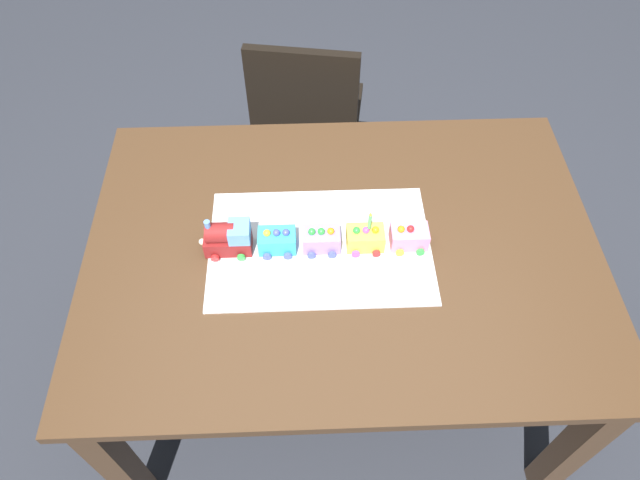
# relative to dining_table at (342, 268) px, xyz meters

# --- Properties ---
(ground_plane) EXTENTS (8.00, 8.00, 0.00)m
(ground_plane) POSITION_rel_dining_table_xyz_m (0.00, 0.00, -0.63)
(ground_plane) COLOR #2D3038
(dining_table) EXTENTS (1.40, 1.00, 0.74)m
(dining_table) POSITION_rel_dining_table_xyz_m (0.00, 0.00, 0.00)
(dining_table) COLOR #4C331E
(dining_table) RESTS_ON ground
(chair) EXTENTS (0.46, 0.46, 0.86)m
(chair) POSITION_rel_dining_table_xyz_m (-0.08, 0.83, -0.16)
(chair) COLOR black
(chair) RESTS_ON ground
(cake_board) EXTENTS (0.60, 0.40, 0.00)m
(cake_board) POSITION_rel_dining_table_xyz_m (-0.06, -0.00, 0.11)
(cake_board) COLOR silver
(cake_board) RESTS_ON dining_table
(cake_locomotive) EXTENTS (0.14, 0.08, 0.12)m
(cake_locomotive) POSITION_rel_dining_table_xyz_m (-0.31, -0.00, 0.16)
(cake_locomotive) COLOR maroon
(cake_locomotive) RESTS_ON cake_board
(cake_car_hopper_turquoise) EXTENTS (0.10, 0.08, 0.07)m
(cake_car_hopper_turquoise) POSITION_rel_dining_table_xyz_m (-0.18, -0.00, 0.14)
(cake_car_hopper_turquoise) COLOR #38B7C6
(cake_car_hopper_turquoise) RESTS_ON cake_board
(cake_car_caboose_lavender) EXTENTS (0.10, 0.08, 0.07)m
(cake_car_caboose_lavender) POSITION_rel_dining_table_xyz_m (-0.06, -0.00, 0.14)
(cake_car_caboose_lavender) COLOR #AD84E0
(cake_car_caboose_lavender) RESTS_ON cake_board
(cake_car_tanker_lemon) EXTENTS (0.10, 0.08, 0.07)m
(cake_car_tanker_lemon) POSITION_rel_dining_table_xyz_m (0.06, -0.00, 0.14)
(cake_car_tanker_lemon) COLOR #F4E04C
(cake_car_tanker_lemon) RESTS_ON cake_board
(cake_car_gondola_bubblegum) EXTENTS (0.10, 0.08, 0.07)m
(cake_car_gondola_bubblegum) POSITION_rel_dining_table_xyz_m (0.18, -0.00, 0.14)
(cake_car_gondola_bubblegum) COLOR pink
(cake_car_gondola_bubblegum) RESTS_ON cake_board
(birthday_candle) EXTENTS (0.01, 0.01, 0.06)m
(birthday_candle) POSITION_rel_dining_table_xyz_m (0.07, -0.00, 0.21)
(birthday_candle) COLOR #66D872
(birthday_candle) RESTS_ON cake_car_tanker_lemon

